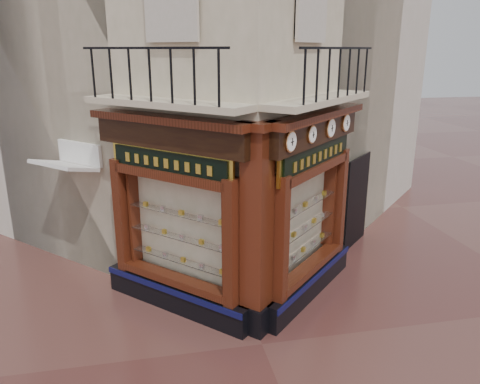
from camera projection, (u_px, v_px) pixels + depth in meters
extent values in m
plane|color=#522A26|center=(262.00, 344.00, 8.49)|extent=(80.00, 80.00, 0.00)
cube|color=beige|center=(209.00, 15.00, 12.50)|extent=(11.31, 11.31, 12.00)
cube|color=beige|center=(119.00, 37.00, 14.49)|extent=(11.31, 11.31, 11.00)
cube|color=beige|center=(273.00, 37.00, 15.43)|extent=(11.31, 11.31, 11.00)
cube|color=black|center=(176.00, 297.00, 9.57)|extent=(2.72, 2.72, 0.55)
cube|color=#0C0E3D|center=(169.00, 291.00, 9.36)|extent=(2.50, 2.50, 0.12)
cube|color=#39160A|center=(232.00, 244.00, 8.40)|extent=(0.37, 0.37, 2.45)
cube|color=#39160A|center=(123.00, 215.00, 9.87)|extent=(0.37, 0.37, 2.45)
cube|color=beige|center=(184.00, 225.00, 9.41)|extent=(1.80, 1.80, 2.10)
cube|color=black|center=(169.00, 136.00, 8.62)|extent=(2.69, 2.69, 0.50)
cube|color=#39160A|center=(166.00, 119.00, 8.47)|extent=(2.86, 2.86, 0.14)
cube|color=black|center=(309.00, 283.00, 10.12)|extent=(2.72, 2.72, 0.55)
cube|color=#0C0E3D|center=(318.00, 277.00, 9.96)|extent=(2.50, 2.50, 0.12)
cube|color=#39160A|center=(280.00, 240.00, 8.57)|extent=(0.37, 0.37, 2.45)
cube|color=#39160A|center=(338.00, 201.00, 10.80)|extent=(0.37, 0.37, 2.45)
cube|color=beige|center=(298.00, 216.00, 9.86)|extent=(1.80, 1.80, 2.10)
cube|color=black|center=(315.00, 131.00, 9.16)|extent=(2.69, 2.69, 0.50)
cube|color=#39160A|center=(320.00, 115.00, 9.03)|extent=(2.86, 2.86, 0.14)
cube|color=black|center=(256.00, 316.00, 8.87)|extent=(0.78, 0.78, 0.55)
cube|color=#39160A|center=(257.00, 221.00, 8.31)|extent=(0.64, 0.64, 3.50)
cube|color=#39160A|center=(258.00, 125.00, 7.81)|extent=(0.85, 0.85, 0.14)
cube|color=beige|center=(165.00, 103.00, 8.37)|extent=(2.97, 2.97, 0.12)
cube|color=black|center=(148.00, 48.00, 7.83)|extent=(2.36, 2.36, 0.04)
cube|color=beige|center=(321.00, 100.00, 8.94)|extent=(2.97, 2.97, 0.12)
cube|color=black|center=(341.00, 48.00, 8.48)|extent=(2.36, 2.36, 0.04)
cylinder|color=#CE8644|center=(290.00, 142.00, 7.97)|extent=(0.30, 0.30, 0.38)
cylinder|color=white|center=(292.00, 142.00, 7.96)|extent=(0.24, 0.24, 0.32)
cube|color=black|center=(293.00, 142.00, 7.95)|extent=(0.02, 0.02, 0.13)
cube|color=black|center=(293.00, 142.00, 7.95)|extent=(0.08, 0.08, 0.01)
cylinder|color=#CE8644|center=(311.00, 134.00, 8.65)|extent=(0.28, 0.28, 0.34)
cylinder|color=white|center=(313.00, 135.00, 8.63)|extent=(0.22, 0.22, 0.29)
cube|color=black|center=(314.00, 135.00, 8.62)|extent=(0.02, 0.02, 0.11)
cube|color=black|center=(314.00, 135.00, 8.62)|extent=(0.07, 0.07, 0.01)
cylinder|color=#CE8644|center=(330.00, 128.00, 9.35)|extent=(0.32, 0.32, 0.40)
cylinder|color=white|center=(332.00, 128.00, 9.33)|extent=(0.26, 0.26, 0.35)
cube|color=black|center=(332.00, 128.00, 9.32)|extent=(0.02, 0.02, 0.13)
cube|color=black|center=(332.00, 128.00, 9.32)|extent=(0.08, 0.08, 0.01)
cylinder|color=#CE8644|center=(345.00, 123.00, 10.00)|extent=(0.31, 0.31, 0.39)
cylinder|color=white|center=(347.00, 123.00, 9.99)|extent=(0.25, 0.25, 0.33)
cube|color=black|center=(347.00, 123.00, 9.98)|extent=(0.02, 0.02, 0.13)
cube|color=black|center=(347.00, 123.00, 9.98)|extent=(0.08, 0.08, 0.01)
cube|color=gold|center=(169.00, 163.00, 8.73)|extent=(2.12, 2.12, 0.57)
cube|color=black|center=(168.00, 163.00, 8.70)|extent=(1.97, 1.97, 0.42)
cube|color=gold|center=(316.00, 156.00, 9.28)|extent=(2.25, 2.25, 0.60)
cube|color=black|center=(318.00, 156.00, 9.26)|extent=(2.09, 2.09, 0.45)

